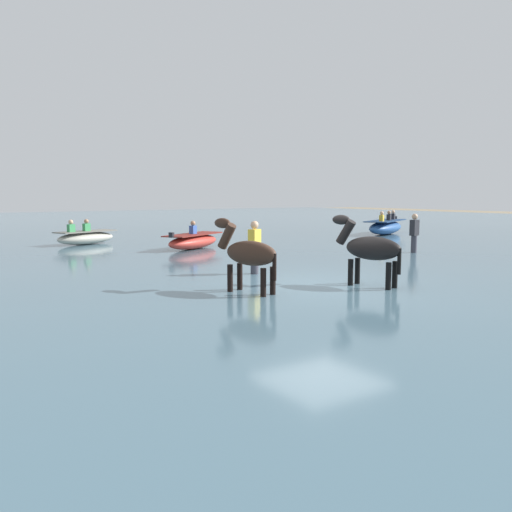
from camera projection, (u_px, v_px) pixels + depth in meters
name	position (u px, v px, depth m)	size (l,w,h in m)	color
ground_plane	(322.00, 298.00, 12.01)	(120.00, 120.00, 0.00)	#84755B
water_surface	(145.00, 252.00, 20.19)	(90.00, 90.00, 0.29)	#476675
horse_lead_dark_bay	(248.00, 255.00, 10.94)	(0.76, 1.65, 1.80)	#382319
horse_trailing_black	(370.00, 250.00, 11.70)	(0.78, 1.69, 1.83)	black
boat_far_offshore	(193.00, 241.00, 19.84)	(3.00, 2.27, 1.03)	#BC382D
boat_mid_channel	(86.00, 237.00, 21.55)	(2.73, 1.72, 1.02)	#B2AD9E
boat_distant_east	(386.00, 227.00, 27.01)	(3.96, 2.78, 1.18)	#28518E
person_spectator_far	(255.00, 251.00, 13.56)	(0.37, 0.32, 1.63)	#383842
person_onlooker_left	(414.00, 236.00, 18.51)	(0.35, 0.25, 1.63)	#383842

